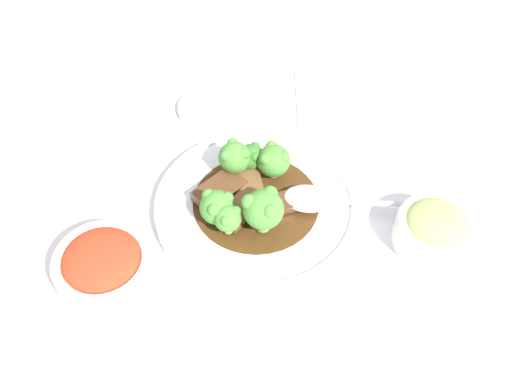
{
  "coord_description": "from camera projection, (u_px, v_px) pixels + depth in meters",
  "views": [
    {
      "loc": [
        0.46,
        0.09,
        0.58
      ],
      "look_at": [
        0.0,
        0.0,
        0.03
      ],
      "focal_mm": 42.0,
      "sensor_mm": 36.0,
      "label": 1
    }
  ],
  "objects": [
    {
      "name": "sauce_dish",
      "position": [
        205.0,
        108.0,
        0.86
      ],
      "size": [
        0.08,
        0.08,
        0.01
      ],
      "color": "white",
      "rests_on": "ground_plane"
    },
    {
      "name": "broccoli_floret_4",
      "position": [
        251.0,
        156.0,
        0.75
      ],
      "size": [
        0.03,
        0.03,
        0.04
      ],
      "color": "#8EB756",
      "rests_on": "main_plate"
    },
    {
      "name": "broccoli_floret_2",
      "position": [
        274.0,
        160.0,
        0.74
      ],
      "size": [
        0.04,
        0.04,
        0.05
      ],
      "color": "#8EB756",
      "rests_on": "main_plate"
    },
    {
      "name": "beef_strip_0",
      "position": [
        251.0,
        186.0,
        0.74
      ],
      "size": [
        0.07,
        0.05,
        0.01
      ],
      "color": "brown",
      "rests_on": "main_plate"
    },
    {
      "name": "beef_strip_2",
      "position": [
        240.0,
        209.0,
        0.71
      ],
      "size": [
        0.06,
        0.05,
        0.02
      ],
      "color": "brown",
      "rests_on": "main_plate"
    },
    {
      "name": "broccoli_floret_0",
      "position": [
        217.0,
        207.0,
        0.69
      ],
      "size": [
        0.04,
        0.04,
        0.04
      ],
      "color": "#7FA84C",
      "rests_on": "main_plate"
    },
    {
      "name": "paper_napkin",
      "position": [
        327.0,
        98.0,
        0.88
      ],
      "size": [
        0.15,
        0.11,
        0.01
      ],
      "color": "white",
      "rests_on": "ground_plane"
    },
    {
      "name": "broccoli_floret_1",
      "position": [
        263.0,
        209.0,
        0.68
      ],
      "size": [
        0.05,
        0.05,
        0.06
      ],
      "color": "#7FA84C",
      "rests_on": "main_plate"
    },
    {
      "name": "side_bowl_appetizer",
      "position": [
        435.0,
        229.0,
        0.7
      ],
      "size": [
        0.09,
        0.09,
        0.05
      ],
      "color": "white",
      "rests_on": "ground_plane"
    },
    {
      "name": "main_plate",
      "position": [
        256.0,
        204.0,
        0.74
      ],
      "size": [
        0.25,
        0.25,
        0.02
      ],
      "color": "white",
      "rests_on": "ground_plane"
    },
    {
      "name": "beef_strip_1",
      "position": [
        287.0,
        200.0,
        0.73
      ],
      "size": [
        0.06,
        0.08,
        0.01
      ],
      "color": "#56331E",
      "rests_on": "main_plate"
    },
    {
      "name": "broccoli_floret_5",
      "position": [
        234.0,
        157.0,
        0.74
      ],
      "size": [
        0.04,
        0.04,
        0.05
      ],
      "color": "#7FA84C",
      "rests_on": "main_plate"
    },
    {
      "name": "beef_strip_3",
      "position": [
        220.0,
        190.0,
        0.73
      ],
      "size": [
        0.07,
        0.07,
        0.01
      ],
      "color": "#56331E",
      "rests_on": "main_plate"
    },
    {
      "name": "ground_plane",
      "position": [
        256.0,
        210.0,
        0.75
      ],
      "size": [
        4.0,
        4.0,
        0.0
      ],
      "primitive_type": "plane",
      "color": "silver"
    },
    {
      "name": "side_bowl_kimchi",
      "position": [
        103.0,
        265.0,
        0.66
      ],
      "size": [
        0.11,
        0.11,
        0.05
      ],
      "color": "white",
      "rests_on": "ground_plane"
    },
    {
      "name": "serving_spoon",
      "position": [
        320.0,
        199.0,
        0.72
      ],
      "size": [
        0.05,
        0.2,
        0.01
      ],
      "color": "#B7B7BC",
      "rests_on": "main_plate"
    },
    {
      "name": "broccoli_floret_3",
      "position": [
        228.0,
        218.0,
        0.68
      ],
      "size": [
        0.03,
        0.03,
        0.04
      ],
      "color": "#8EB756",
      "rests_on": "main_plate"
    }
  ]
}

